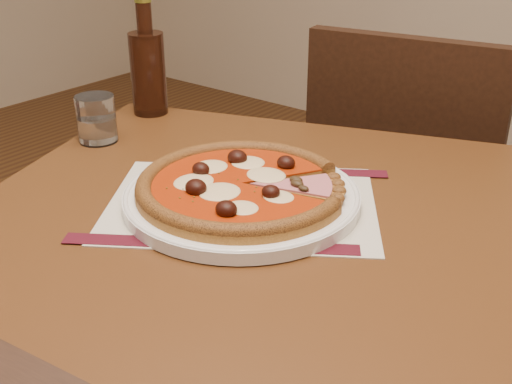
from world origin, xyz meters
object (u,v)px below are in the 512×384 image
chair_far (406,191)px  bottle (148,69)px  water_glass (96,119)px  pizza (241,185)px  table (248,277)px  plate (242,197)px

chair_far → bottle: (-0.36, -0.46, 0.33)m
chair_far → water_glass: (-0.32, -0.62, 0.28)m
pizza → table: bearing=-38.7°
water_glass → bottle: 0.18m
bottle → water_glass: bearing=-76.0°
chair_far → bottle: size_ratio=3.89×
bottle → chair_far: bearing=51.5°
bottle → pizza: bearing=-26.6°
table → bottle: 0.52m
chair_far → pizza: chair_far is taller
water_glass → pizza: bearing=-5.5°
chair_far → plate: (0.04, -0.66, 0.25)m
table → pizza: pizza is taller
table → pizza: size_ratio=3.39×
chair_far → table: bearing=86.0°
table → plate: bearing=140.7°
plate → bottle: bottle is taller
table → chair_far: chair_far is taller
table → chair_far: (-0.07, 0.68, -0.14)m
plate → table: bearing=-39.3°
pizza → bottle: size_ratio=1.32×
chair_far → water_glass: 0.76m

